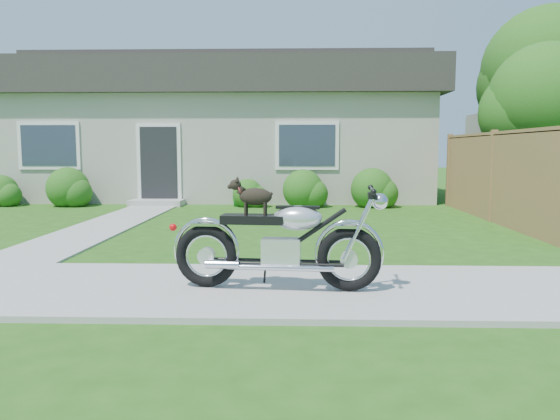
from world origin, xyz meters
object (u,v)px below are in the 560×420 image
at_px(tree_far, 552,77).
at_px(potted_plant_left, 62,190).
at_px(fence, 493,176).
at_px(potted_plant_right, 239,194).
at_px(tree_near, 552,104).
at_px(motorcycle_with_dog, 281,241).
at_px(house, 228,129).

height_order(tree_far, potted_plant_left, tree_far).
bearing_deg(fence, potted_plant_right, 153.43).
bearing_deg(fence, tree_near, 38.45).
relative_size(fence, potted_plant_right, 10.29).
bearing_deg(tree_far, fence, -125.37).
distance_m(fence, potted_plant_right, 6.29).
height_order(tree_near, motorcycle_with_dog, tree_near).
distance_m(potted_plant_right, motorcycle_with_dog, 8.78).
bearing_deg(tree_near, tree_far, 66.10).
relative_size(fence, motorcycle_with_dog, 2.98).
distance_m(house, motorcycle_with_dog, 12.40).
bearing_deg(motorcycle_with_dog, potted_plant_right, 103.92).
bearing_deg(potted_plant_left, house, 40.75).
distance_m(tree_near, motorcycle_with_dog, 9.65).
distance_m(house, tree_near, 9.42).
bearing_deg(fence, potted_plant_left, 164.79).
bearing_deg(potted_plant_right, motorcycle_with_dog, -81.02).
height_order(house, tree_far, tree_far).
relative_size(fence, tree_far, 1.21).
xyz_separation_m(fence, tree_far, (3.06, 4.32, 2.58)).
height_order(fence, tree_far, tree_far).
xyz_separation_m(fence, motorcycle_with_dog, (-4.23, -5.87, -0.39)).
bearing_deg(potted_plant_left, fence, -15.21).
distance_m(fence, motorcycle_with_dog, 7.25).
height_order(fence, potted_plant_left, fence).
bearing_deg(potted_plant_right, potted_plant_left, 180.00).
relative_size(house, motorcycle_with_dog, 5.67).
bearing_deg(tree_far, potted_plant_right, -170.07).
xyz_separation_m(tree_near, tree_far, (1.29, 2.91, 1.00)).
relative_size(potted_plant_left, motorcycle_with_dog, 0.38).
bearing_deg(tree_near, potted_plant_left, 173.44).
bearing_deg(motorcycle_with_dog, house, 104.65).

